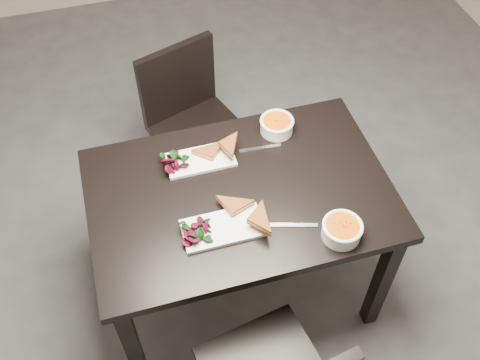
{
  "coord_description": "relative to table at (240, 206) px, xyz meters",
  "views": [
    {
      "loc": [
        -0.22,
        -1.52,
        2.46
      ],
      "look_at": [
        0.16,
        -0.21,
        0.82
      ],
      "focal_mm": 41.35,
      "sensor_mm": 36.0,
      "label": 1
    }
  ],
  "objects": [
    {
      "name": "ground",
      "position": [
        -0.16,
        0.21,
        -0.65
      ],
      "size": [
        5.0,
        5.0,
        0.0
      ],
      "primitive_type": "plane",
      "color": "#47474C",
      "rests_on": "ground"
    },
    {
      "name": "table",
      "position": [
        0.0,
        0.0,
        0.0
      ],
      "size": [
        1.2,
        0.8,
        0.75
      ],
      "color": "black",
      "rests_on": "ground"
    },
    {
      "name": "chair_far",
      "position": [
        -0.05,
        0.74,
        -0.17
      ],
      "size": [
        0.54,
        0.54,
        0.85
      ],
      "rotation": [
        0.0,
        0.0,
        0.34
      ],
      "color": "black",
      "rests_on": "ground"
    },
    {
      "name": "plate_near",
      "position": [
        -0.11,
        -0.16,
        0.11
      ],
      "size": [
        0.31,
        0.15,
        0.02
      ],
      "primitive_type": "cube",
      "color": "white",
      "rests_on": "table"
    },
    {
      "name": "soup_bowl_far",
      "position": [
        0.25,
        0.28,
        0.14
      ],
      "size": [
        0.15,
        0.15,
        0.07
      ],
      "color": "white",
      "rests_on": "table"
    },
    {
      "name": "sandwich_far",
      "position": [
        -0.05,
        0.18,
        0.14
      ],
      "size": [
        0.17,
        0.18,
        0.05
      ],
      "primitive_type": null,
      "rotation": [
        0.0,
        0.0,
        0.86
      ],
      "color": "#A55022",
      "rests_on": "plate_far"
    },
    {
      "name": "plate_far",
      "position": [
        -0.11,
        0.2,
        0.11
      ],
      "size": [
        0.28,
        0.14,
        0.01
      ],
      "primitive_type": "cube",
      "color": "white",
      "rests_on": "table"
    },
    {
      "name": "sandwich_near",
      "position": [
        -0.05,
        -0.14,
        0.14
      ],
      "size": [
        0.18,
        0.16,
        0.05
      ],
      "primitive_type": null,
      "rotation": [
        0.0,
        0.0,
        0.36
      ],
      "color": "#A55022",
      "rests_on": "plate_near"
    },
    {
      "name": "cutlery_far",
      "position": [
        0.15,
        0.2,
        0.1
      ],
      "size": [
        0.18,
        0.03,
        0.0
      ],
      "primitive_type": "cube",
      "rotation": [
        0.0,
        0.0,
        -0.07
      ],
      "color": "silver",
      "rests_on": "table"
    },
    {
      "name": "salad_far",
      "position": [
        -0.21,
        0.2,
        0.13
      ],
      "size": [
        0.09,
        0.08,
        0.04
      ],
      "primitive_type": null,
      "color": "black",
      "rests_on": "plate_far"
    },
    {
      "name": "cutlery_near",
      "position": [
        0.15,
        -0.21,
        0.1
      ],
      "size": [
        0.18,
        0.07,
        0.0
      ],
      "primitive_type": "cube",
      "rotation": [
        0.0,
        0.0,
        -0.29
      ],
      "color": "silver",
      "rests_on": "table"
    },
    {
      "name": "soup_bowl_near",
      "position": [
        0.3,
        -0.3,
        0.14
      ],
      "size": [
        0.15,
        0.15,
        0.07
      ],
      "color": "white",
      "rests_on": "table"
    },
    {
      "name": "salad_near",
      "position": [
        -0.21,
        -0.16,
        0.14
      ],
      "size": [
        0.1,
        0.09,
        0.04
      ],
      "primitive_type": null,
      "color": "black",
      "rests_on": "plate_near"
    }
  ]
}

